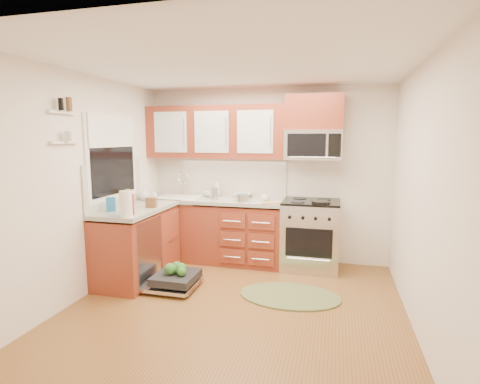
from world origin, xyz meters
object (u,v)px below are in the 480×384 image
(bowl_a, at_px, (242,196))
(skillet, at_px, (320,203))
(microwave, at_px, (313,145))
(cup, at_px, (265,198))
(stock_pot, at_px, (242,198))
(range, at_px, (310,235))
(dishwasher, at_px, (173,280))
(rug, at_px, (290,296))
(bowl_b, at_px, (211,194))
(cutting_board, at_px, (271,203))
(upper_cabinets, at_px, (215,132))
(sink, at_px, (179,205))
(paper_towel_roll, at_px, (126,204))

(bowl_a, bearing_deg, skillet, -20.32)
(microwave, distance_m, cup, 0.97)
(stock_pot, bearing_deg, cup, 22.86)
(range, relative_size, dishwasher, 1.36)
(dishwasher, xyz_separation_m, rug, (1.39, 0.11, -0.09))
(microwave, relative_size, bowl_a, 2.92)
(bowl_b, bearing_deg, skillet, -14.60)
(microwave, distance_m, cutting_board, 0.98)
(dishwasher, height_order, rug, dishwasher)
(upper_cabinets, relative_size, sink, 3.31)
(rug, height_order, bowl_b, bowl_b)
(cutting_board, xyz_separation_m, bowl_a, (-0.49, 0.38, 0.02))
(cutting_board, xyz_separation_m, paper_towel_roll, (-1.41, -1.24, 0.14))
(upper_cabinets, bearing_deg, dishwasher, -96.04)
(microwave, bearing_deg, upper_cabinets, 178.98)
(upper_cabinets, relative_size, cutting_board, 8.32)
(dishwasher, bearing_deg, upper_cabinets, 83.96)
(upper_cabinets, height_order, paper_towel_roll, upper_cabinets)
(skillet, bearing_deg, cutting_board, 176.45)
(upper_cabinets, relative_size, cup, 17.37)
(rug, height_order, cup, cup)
(cutting_board, distance_m, paper_towel_roll, 1.89)
(sink, relative_size, bowl_b, 2.49)
(microwave, height_order, cutting_board, microwave)
(range, height_order, sink, range)
(upper_cabinets, distance_m, cup, 1.21)
(sink, height_order, skillet, skillet)
(cup, bearing_deg, stock_pot, -157.14)
(rug, height_order, stock_pot, stock_pot)
(range, relative_size, stock_pot, 5.16)
(range, height_order, cup, cup)
(cup, bearing_deg, bowl_b, 165.30)
(microwave, xyz_separation_m, cup, (-0.62, -0.18, -0.73))
(upper_cabinets, bearing_deg, cup, -14.41)
(rug, bearing_deg, skillet, 69.99)
(range, height_order, skillet, skillet)
(sink, height_order, cup, cup)
(dishwasher, distance_m, paper_towel_roll, 1.09)
(sink, relative_size, bowl_a, 2.38)
(skillet, bearing_deg, cup, 165.52)
(sink, bearing_deg, skillet, -6.65)
(upper_cabinets, xyz_separation_m, bowl_a, (0.40, 0.03, -0.92))
(paper_towel_roll, relative_size, bowl_b, 1.18)
(cutting_board, distance_m, bowl_b, 1.04)
(paper_towel_roll, bearing_deg, stock_pot, 51.43)
(bowl_b, bearing_deg, bowl_a, 0.00)
(upper_cabinets, bearing_deg, range, -5.89)
(dishwasher, height_order, stock_pot, stock_pot)
(skillet, distance_m, stock_pot, 1.05)
(upper_cabinets, height_order, stock_pot, upper_cabinets)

